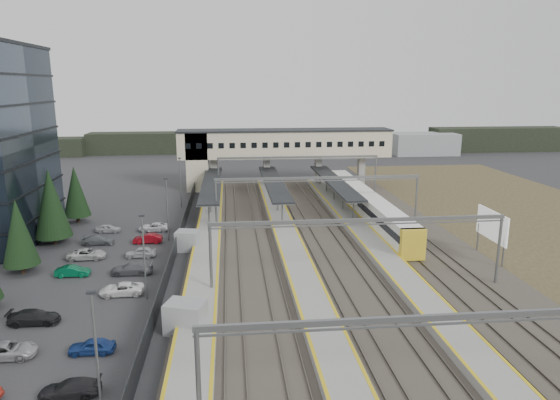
{
  "coord_description": "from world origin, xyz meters",
  "views": [
    {
      "loc": [
        -0.08,
        -52.05,
        19.39
      ],
      "look_at": [
        6.71,
        14.1,
        4.0
      ],
      "focal_mm": 32.0,
      "sensor_mm": 36.0,
      "label": 1
    }
  ],
  "objects": [
    {
      "name": "footbridge",
      "position": [
        7.7,
        42.0,
        7.93
      ],
      "size": [
        40.4,
        6.4,
        11.2
      ],
      "color": "beige",
      "rests_on": "ground"
    },
    {
      "name": "fence",
      "position": [
        -6.5,
        5.0,
        1.0
      ],
      "size": [
        0.08,
        90.0,
        2.0
      ],
      "color": "#26282B",
      "rests_on": "ground"
    },
    {
      "name": "train",
      "position": [
        20.0,
        18.19,
        2.03
      ],
      "size": [
        2.84,
        39.48,
        3.58
      ],
      "color": "white",
      "rests_on": "ground"
    },
    {
      "name": "relay_cabin_near",
      "position": [
        -3.84,
        -14.79,
        1.27
      ],
      "size": [
        3.59,
        3.07,
        2.54
      ],
      "color": "gray",
      "rests_on": "ground"
    },
    {
      "name": "conifer_row",
      "position": [
        -22.0,
        -3.86,
        4.84
      ],
      "size": [
        4.42,
        49.82,
        9.5
      ],
      "color": "black",
      "rests_on": "ground"
    },
    {
      "name": "ground",
      "position": [
        0.0,
        0.0,
        0.0
      ],
      "size": [
        220.0,
        220.0,
        0.0
      ],
      "primitive_type": "plane",
      "color": "#2B2B2D",
      "rests_on": "ground"
    },
    {
      "name": "rail_corridor",
      "position": [
        9.34,
        5.0,
        0.29
      ],
      "size": [
        34.0,
        90.0,
        0.92
      ],
      "color": "#39332C",
      "rests_on": "ground"
    },
    {
      "name": "gantries",
      "position": [
        12.0,
        3.0,
        6.0
      ],
      "size": [
        28.4,
        62.28,
        7.17
      ],
      "color": "slate",
      "rests_on": "ground"
    },
    {
      "name": "billboard",
      "position": [
        29.02,
        -1.06,
        3.88
      ],
      "size": [
        0.2,
        6.59,
        5.71
      ],
      "color": "slate",
      "rests_on": "ground"
    },
    {
      "name": "car_park",
      "position": [
        -13.67,
        -5.15,
        0.59
      ],
      "size": [
        10.37,
        44.27,
        1.3
      ],
      "color": "#9C9DA0",
      "rests_on": "ground"
    },
    {
      "name": "treeline_far",
      "position": [
        23.81,
        92.28,
        2.95
      ],
      "size": [
        170.0,
        19.0,
        7.0
      ],
      "color": "black",
      "rests_on": "ground"
    },
    {
      "name": "relay_cabin_far",
      "position": [
        -5.27,
        5.76,
        1.2
      ],
      "size": [
        3.02,
        2.68,
        2.41
      ],
      "color": "gray",
      "rests_on": "ground"
    },
    {
      "name": "canopies",
      "position": [
        7.0,
        27.0,
        3.92
      ],
      "size": [
        23.1,
        30.0,
        3.28
      ],
      "color": "black",
      "rests_on": "ground"
    },
    {
      "name": "lampposts",
      "position": [
        -8.0,
        1.25,
        4.34
      ],
      "size": [
        0.5,
        53.25,
        8.07
      ],
      "color": "slate",
      "rests_on": "ground"
    }
  ]
}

